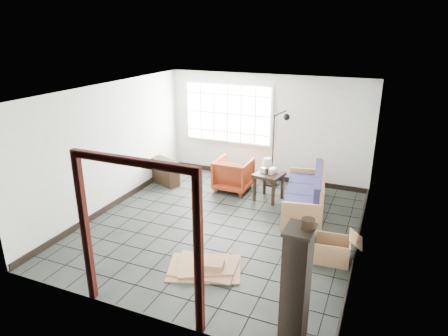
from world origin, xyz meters
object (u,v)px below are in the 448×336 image
at_px(futon_sofa, 307,197).
at_px(armchair, 233,173).
at_px(side_table, 269,178).
at_px(tall_shelf, 296,285).

distance_m(futon_sofa, armchair, 1.92).
height_order(side_table, tall_shelf, tall_shelf).
height_order(futon_sofa, side_table, futon_sofa).
distance_m(armchair, side_table, 0.98).
relative_size(side_table, tall_shelf, 0.43).
height_order(futon_sofa, tall_shelf, tall_shelf).
bearing_deg(futon_sofa, tall_shelf, -90.03).
xyz_separation_m(futon_sofa, side_table, (-0.90, 0.26, 0.19)).
xyz_separation_m(side_table, tall_shelf, (1.51, -3.92, 0.27)).
bearing_deg(armchair, side_table, 164.47).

